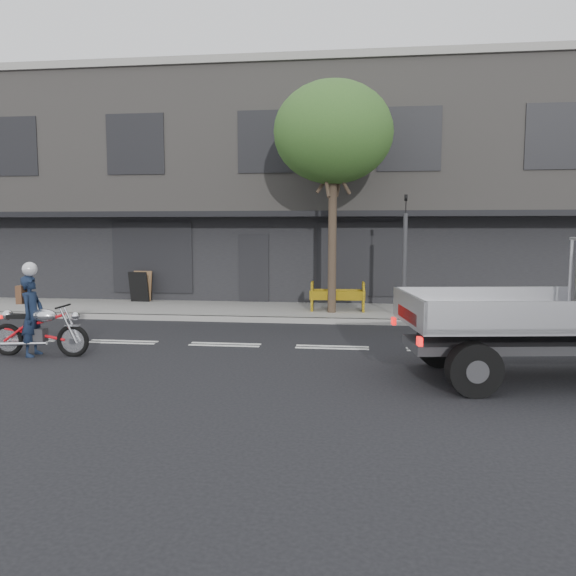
# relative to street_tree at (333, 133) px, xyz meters

# --- Properties ---
(ground) EXTENTS (80.00, 80.00, 0.00)m
(ground) POSITION_rel_street_tree_xyz_m (-2.20, -4.20, -5.28)
(ground) COLOR black
(ground) RESTS_ON ground
(sidewalk) EXTENTS (32.00, 3.20, 0.15)m
(sidewalk) POSITION_rel_street_tree_xyz_m (-2.20, 0.50, -5.20)
(sidewalk) COLOR gray
(sidewalk) RESTS_ON ground
(kerb) EXTENTS (32.00, 0.20, 0.15)m
(kerb) POSITION_rel_street_tree_xyz_m (-2.20, -1.10, -5.20)
(kerb) COLOR gray
(kerb) RESTS_ON ground
(building_main) EXTENTS (26.00, 10.00, 8.00)m
(building_main) POSITION_rel_street_tree_xyz_m (-2.20, 7.10, -1.28)
(building_main) COLOR slate
(building_main) RESTS_ON ground
(street_tree) EXTENTS (3.40, 3.40, 6.74)m
(street_tree) POSITION_rel_street_tree_xyz_m (0.00, 0.00, 0.00)
(street_tree) COLOR #382B21
(street_tree) RESTS_ON ground
(traffic_light_pole) EXTENTS (0.12, 0.12, 3.50)m
(traffic_light_pole) POSITION_rel_street_tree_xyz_m (2.00, -0.85, -3.63)
(traffic_light_pole) COLOR #2D2D30
(traffic_light_pole) RESTS_ON ground
(motorcycle) EXTENTS (2.07, 0.60, 1.06)m
(motorcycle) POSITION_rel_street_tree_xyz_m (-5.70, -5.72, -4.73)
(motorcycle) COLOR black
(motorcycle) RESTS_ON ground
(rider) EXTENTS (0.42, 0.61, 1.65)m
(rider) POSITION_rel_street_tree_xyz_m (-5.85, -5.72, -4.45)
(rider) COLOR #121D33
(rider) RESTS_ON ground
(construction_barrier) EXTENTS (1.64, 0.70, 0.91)m
(construction_barrier) POSITION_rel_street_tree_xyz_m (0.16, 0.06, -4.67)
(construction_barrier) COLOR yellow
(construction_barrier) RESTS_ON sidewalk
(sandwich_board) EXTENTS (0.66, 0.46, 1.02)m
(sandwich_board) POSITION_rel_street_tree_xyz_m (-6.49, 1.53, -4.62)
(sandwich_board) COLOR black
(sandwich_board) RESTS_ON sidewalk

